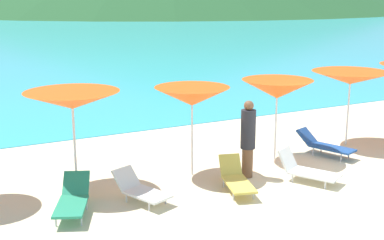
% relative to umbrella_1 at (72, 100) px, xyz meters
% --- Properties ---
extents(ground_plane, '(50.00, 100.00, 0.30)m').
position_rel_umbrella_1_xyz_m(ground_plane, '(5.42, 7.37, -2.24)').
color(ground_plane, beige).
extents(umbrella_1, '(2.33, 2.33, 2.29)m').
position_rel_umbrella_1_xyz_m(umbrella_1, '(0.00, 0.00, 0.00)').
color(umbrella_1, silver).
rests_on(umbrella_1, ground_plane).
extents(umbrella_2, '(1.87, 1.87, 2.22)m').
position_rel_umbrella_1_xyz_m(umbrella_2, '(2.81, -0.40, -0.10)').
color(umbrella_2, silver).
rests_on(umbrella_2, ground_plane).
extents(umbrella_3, '(1.97, 1.97, 2.19)m').
position_rel_umbrella_1_xyz_m(umbrella_3, '(5.40, -0.31, -0.15)').
color(umbrella_3, silver).
rests_on(umbrella_3, ground_plane).
extents(umbrella_4, '(2.44, 2.44, 2.20)m').
position_rel_umbrella_1_xyz_m(umbrella_4, '(8.15, -0.12, -0.07)').
color(umbrella_4, silver).
rests_on(umbrella_4, ground_plane).
extents(lounge_chair_0, '(1.02, 1.48, 0.64)m').
position_rel_umbrella_1_xyz_m(lounge_chair_0, '(1.02, -1.42, -1.80)').
color(lounge_chair_0, white).
rests_on(lounge_chair_0, ground_plane).
extents(lounge_chair_1, '(1.16, 1.69, 0.67)m').
position_rel_umbrella_1_xyz_m(lounge_chair_1, '(-0.46, -1.39, -1.76)').
color(lounge_chair_1, '#268C66').
rests_on(lounge_chair_1, ground_plane).
extents(lounge_chair_3, '(1.21, 1.56, 0.73)m').
position_rel_umbrella_1_xyz_m(lounge_chair_3, '(5.03, -2.07, -1.79)').
color(lounge_chair_3, white).
rests_on(lounge_chair_3, ground_plane).
extents(lounge_chair_5, '(1.04, 1.72, 0.65)m').
position_rel_umbrella_1_xyz_m(lounge_chair_5, '(6.81, -0.69, -1.77)').
color(lounge_chair_5, '#1E478C').
rests_on(lounge_chair_5, ground_plane).
extents(lounge_chair_6, '(0.92, 1.59, 0.68)m').
position_rel_umbrella_1_xyz_m(lounge_chair_6, '(3.21, -1.82, -1.79)').
color(lounge_chair_6, '#D8BF4C').
rests_on(lounge_chair_6, ground_plane).
extents(beachgoer_3, '(0.36, 0.36, 1.92)m').
position_rel_umbrella_1_xyz_m(beachgoer_3, '(3.94, -1.17, -1.07)').
color(beachgoer_3, brown).
rests_on(beachgoer_3, ground_plane).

